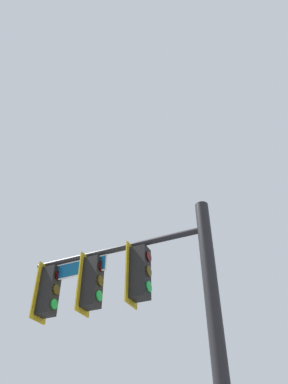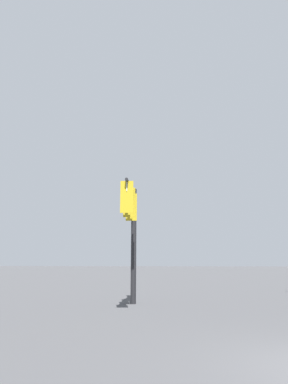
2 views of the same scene
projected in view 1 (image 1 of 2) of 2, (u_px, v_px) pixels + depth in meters
signal_pole_near at (140, 304)px, 7.20m from camera, size 4.19×0.87×5.79m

